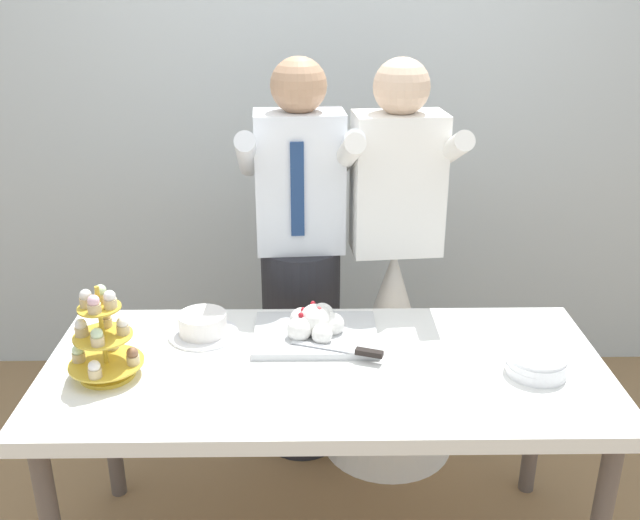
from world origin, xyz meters
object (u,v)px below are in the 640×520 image
Objects in this scene: cupcake_stand at (103,340)px; person_bride at (391,326)px; plate_stack at (536,364)px; person_groom at (301,287)px; main_cake_tray at (315,328)px; round_cake at (203,326)px; dessert_table at (325,384)px.

cupcake_stand is 1.23m from person_bride.
person_bride is at bearing 35.43° from cupcake_stand.
person_groom reaches higher than plate_stack.
main_cake_tray reaches higher than plate_stack.
person_bride reaches higher than main_cake_tray.
plate_stack is at bearing -44.08° from person_groom.
round_cake is 0.86m from person_bride.
dessert_table is at bearing -82.50° from person_groom.
main_cake_tray is at bearing -125.10° from person_bride.
person_bride is at bearing -4.97° from person_groom.
person_groom reaches higher than round_cake.
main_cake_tray is 0.26× the size of person_groom.
round_cake is at bearing 176.47° from main_cake_tray.
person_bride is (0.70, 0.43, -0.23)m from round_cake.
round_cake is 0.14× the size of person_groom.
person_groom reaches higher than main_cake_tray.
round_cake is (-0.42, 0.20, 0.11)m from dessert_table.
main_cake_tray reaches higher than round_cake.
dessert_table is 0.67m from person_groom.
plate_stack is 0.82m from person_bride.
round_cake reaches higher than dessert_table.
person_groom reaches higher than cupcake_stand.
person_groom is at bearing 50.51° from cupcake_stand.
plate_stack is 0.12× the size of person_groom.
plate_stack is (0.66, -0.06, 0.11)m from dessert_table.
cupcake_stand is 1.59× the size of plate_stack.
main_cake_tray is at bearing -83.45° from person_groom.
round_cake is 0.14× the size of person_bride.
cupcake_stand is at bearing -144.57° from person_bride.
plate_stack is (0.69, -0.24, -0.00)m from main_cake_tray.
person_groom is at bearing 135.92° from plate_stack.
person_bride is (0.29, 0.63, -0.12)m from dessert_table.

